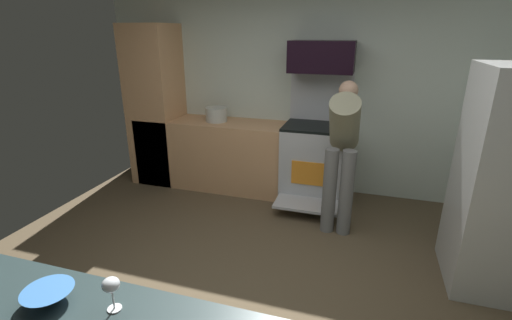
{
  "coord_description": "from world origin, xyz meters",
  "views": [
    {
      "loc": [
        0.83,
        -2.25,
        2.01
      ],
      "look_at": [
        0.04,
        0.3,
        1.05
      ],
      "focal_mm": 25.3,
      "sensor_mm": 36.0,
      "label": 1
    }
  ],
  "objects_px": {
    "microwave": "(322,57)",
    "person_cook": "(342,146)",
    "wine_glass_near": "(111,286)",
    "oven_range": "(315,159)",
    "mixing_bowl_large": "(49,296)",
    "stock_pot": "(216,114)"
  },
  "relations": [
    {
      "from": "microwave",
      "to": "wine_glass_near",
      "type": "height_order",
      "value": "microwave"
    },
    {
      "from": "microwave",
      "to": "person_cook",
      "type": "bearing_deg",
      "value": -64.1
    },
    {
      "from": "microwave",
      "to": "mixing_bowl_large",
      "type": "height_order",
      "value": "microwave"
    },
    {
      "from": "oven_range",
      "to": "stock_pot",
      "type": "distance_m",
      "value": 1.39
    },
    {
      "from": "person_cook",
      "to": "stock_pot",
      "type": "distance_m",
      "value": 1.78
    },
    {
      "from": "mixing_bowl_large",
      "to": "wine_glass_near",
      "type": "height_order",
      "value": "wine_glass_near"
    },
    {
      "from": "microwave",
      "to": "person_cook",
      "type": "relative_size",
      "value": 0.48
    },
    {
      "from": "oven_range",
      "to": "wine_glass_near",
      "type": "height_order",
      "value": "oven_range"
    },
    {
      "from": "person_cook",
      "to": "wine_glass_near",
      "type": "bearing_deg",
      "value": -105.86
    },
    {
      "from": "oven_range",
      "to": "mixing_bowl_large",
      "type": "relative_size",
      "value": 7.25
    },
    {
      "from": "person_cook",
      "to": "mixing_bowl_large",
      "type": "height_order",
      "value": "person_cook"
    },
    {
      "from": "person_cook",
      "to": "mixing_bowl_large",
      "type": "xyz_separation_m",
      "value": [
        -1.03,
        -2.65,
        0.02
      ]
    },
    {
      "from": "wine_glass_near",
      "to": "stock_pot",
      "type": "xyz_separation_m",
      "value": [
        -0.92,
        3.24,
        -0.03
      ]
    },
    {
      "from": "microwave",
      "to": "mixing_bowl_large",
      "type": "xyz_separation_m",
      "value": [
        -0.68,
        -3.37,
        -0.8
      ]
    },
    {
      "from": "wine_glass_near",
      "to": "microwave",
      "type": "bearing_deg",
      "value": 83.37
    },
    {
      "from": "oven_range",
      "to": "person_cook",
      "type": "xyz_separation_m",
      "value": [
        0.35,
        -0.63,
        0.4
      ]
    },
    {
      "from": "microwave",
      "to": "stock_pot",
      "type": "distance_m",
      "value": 1.5
    },
    {
      "from": "mixing_bowl_large",
      "to": "wine_glass_near",
      "type": "relative_size",
      "value": 1.37
    },
    {
      "from": "wine_glass_near",
      "to": "stock_pot",
      "type": "relative_size",
      "value": 0.56
    },
    {
      "from": "stock_pot",
      "to": "microwave",
      "type": "bearing_deg",
      "value": 3.52
    },
    {
      "from": "person_cook",
      "to": "wine_glass_near",
      "type": "xyz_separation_m",
      "value": [
        -0.74,
        -2.6,
        0.11
      ]
    },
    {
      "from": "person_cook",
      "to": "stock_pot",
      "type": "xyz_separation_m",
      "value": [
        -1.65,
        0.64,
        0.08
      ]
    }
  ]
}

